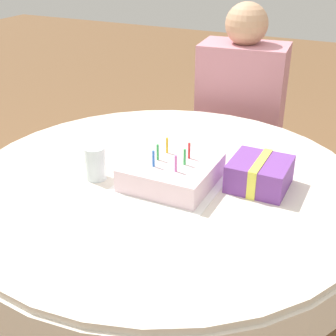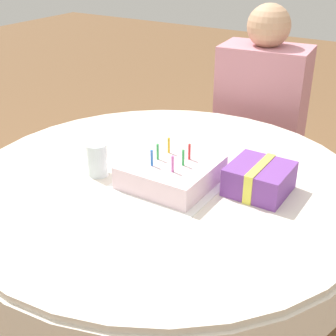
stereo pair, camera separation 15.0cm
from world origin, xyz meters
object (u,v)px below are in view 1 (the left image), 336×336
at_px(gift_box, 260,174).
at_px(birthday_cake, 172,172).
at_px(chair, 240,141).
at_px(person, 240,104).
at_px(drinking_glass, 95,163).

bearing_deg(gift_box, birthday_cake, -159.22).
relative_size(chair, birthday_cake, 3.29).
distance_m(person, gift_box, 0.87).
relative_size(person, gift_box, 6.36).
xyz_separation_m(person, birthday_cake, (0.06, -0.90, 0.07)).
relative_size(chair, person, 0.75).
height_order(birthday_cake, gift_box, birthday_cake).
height_order(chair, person, person).
bearing_deg(chair, person, -90.00).
height_order(chair, drinking_glass, chair).
relative_size(person, birthday_cake, 4.41).
distance_m(person, drinking_glass, 1.00).
height_order(chair, birthday_cake, chair).
height_order(person, drinking_glass, person).
bearing_deg(drinking_glass, gift_box, 20.02).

